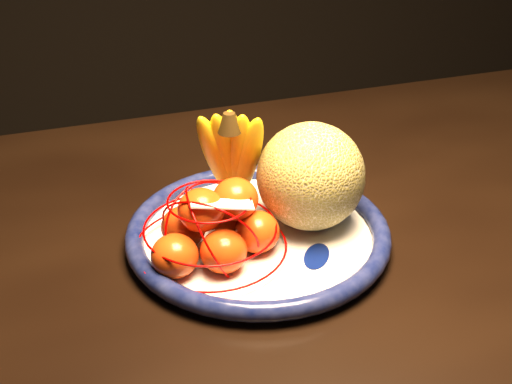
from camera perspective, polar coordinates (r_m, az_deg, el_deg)
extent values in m
cube|color=black|center=(0.90, 2.49, -6.10)|extent=(1.61, 1.01, 0.04)
cylinder|color=white|center=(0.90, 0.17, -3.79)|extent=(0.30, 0.30, 0.01)
torus|color=#030B38|center=(0.90, 0.17, -3.24)|extent=(0.33, 0.33, 0.02)
cylinder|color=white|center=(0.91, 0.17, -4.01)|extent=(0.15, 0.15, 0.00)
ellipsoid|color=#061352|center=(0.86, 4.87, -5.14)|extent=(0.11, 0.13, 0.00)
ellipsoid|color=#061352|center=(0.96, -2.67, -1.14)|extent=(0.11, 0.10, 0.00)
ellipsoid|color=#061352|center=(0.88, -5.91, -4.31)|extent=(0.10, 0.09, 0.00)
sphere|color=olive|center=(0.89, 4.41, 1.27)|extent=(0.14, 0.14, 0.14)
ellipsoid|color=yellow|center=(0.91, -2.95, 2.96)|extent=(0.10, 0.09, 0.16)
ellipsoid|color=yellow|center=(0.91, -2.39, 3.00)|extent=(0.08, 0.09, 0.16)
ellipsoid|color=yellow|center=(0.91, -1.89, 3.11)|extent=(0.06, 0.09, 0.17)
ellipsoid|color=yellow|center=(0.91, -1.42, 2.98)|extent=(0.04, 0.09, 0.16)
ellipsoid|color=yellow|center=(0.91, -0.85, 2.90)|extent=(0.05, 0.10, 0.16)
cone|color=black|center=(0.88, -1.98, 7.20)|extent=(0.03, 0.03, 0.03)
ellipsoid|color=#FF4712|center=(0.82, -6.52, -5.10)|extent=(0.06, 0.06, 0.05)
ellipsoid|color=#FF4712|center=(0.83, -2.61, -4.75)|extent=(0.06, 0.06, 0.05)
ellipsoid|color=#FF4712|center=(0.86, 0.08, -3.20)|extent=(0.06, 0.06, 0.05)
ellipsoid|color=#FF4712|center=(0.87, -5.81, -2.81)|extent=(0.06, 0.06, 0.05)
ellipsoid|color=#FF4712|center=(0.89, -2.14, -1.93)|extent=(0.06, 0.06, 0.05)
ellipsoid|color=#FF4712|center=(0.83, -4.41, -1.44)|extent=(0.06, 0.06, 0.05)
ellipsoid|color=#FF4712|center=(0.85, -1.66, -0.56)|extent=(0.06, 0.06, 0.05)
torus|color=#B50000|center=(0.86, -3.63, -4.29)|extent=(0.20, 0.20, 0.00)
torus|color=#B50000|center=(0.85, -3.68, -2.84)|extent=(0.17, 0.17, 0.00)
torus|color=#B50000|center=(0.83, -3.77, -0.70)|extent=(0.11, 0.11, 0.00)
torus|color=#B50000|center=(0.85, -3.67, -3.26)|extent=(0.14, 0.10, 0.11)
torus|color=#B50000|center=(0.85, -3.67, -3.26)|extent=(0.07, 0.13, 0.11)
torus|color=#B50000|center=(0.85, -3.67, -3.26)|extent=(0.13, 0.12, 0.11)
cube|color=white|center=(0.81, -2.73, -0.96)|extent=(0.07, 0.04, 0.01)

